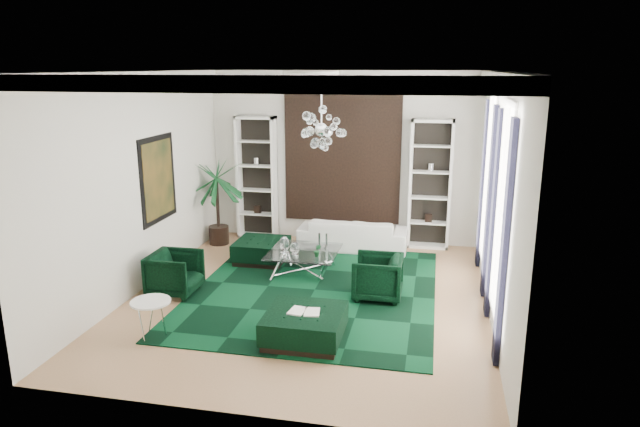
% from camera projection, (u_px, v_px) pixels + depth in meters
% --- Properties ---
extents(floor, '(6.00, 7.00, 0.02)m').
position_uv_depth(floor, '(308.00, 298.00, 9.86)').
color(floor, tan).
rests_on(floor, ground).
extents(ceiling, '(6.00, 7.00, 0.02)m').
position_uv_depth(ceiling, '(307.00, 70.00, 8.90)').
color(ceiling, white).
rests_on(ceiling, ground).
extents(wall_back, '(6.00, 0.02, 3.80)m').
position_uv_depth(wall_back, '(343.00, 158.00, 12.71)').
color(wall_back, silver).
rests_on(wall_back, ground).
extents(wall_front, '(6.00, 0.02, 3.80)m').
position_uv_depth(wall_front, '(235.00, 258.00, 6.05)').
color(wall_front, silver).
rests_on(wall_front, ground).
extents(wall_left, '(0.02, 7.00, 3.80)m').
position_uv_depth(wall_left, '(140.00, 183.00, 9.96)').
color(wall_left, silver).
rests_on(wall_left, ground).
extents(wall_right, '(0.02, 7.00, 3.80)m').
position_uv_depth(wall_right, '(498.00, 198.00, 8.79)').
color(wall_right, silver).
rests_on(wall_right, ground).
extents(crown_molding, '(6.00, 7.00, 0.18)m').
position_uv_depth(crown_molding, '(307.00, 78.00, 8.93)').
color(crown_molding, white).
rests_on(crown_molding, ceiling).
extents(ceiling_medallion, '(0.90, 0.90, 0.05)m').
position_uv_depth(ceiling_medallion, '(311.00, 73.00, 9.20)').
color(ceiling_medallion, white).
rests_on(ceiling_medallion, ceiling).
extents(tapestry, '(2.50, 0.06, 2.80)m').
position_uv_depth(tapestry, '(342.00, 158.00, 12.66)').
color(tapestry, black).
rests_on(tapestry, wall_back).
extents(shelving_left, '(0.90, 0.38, 2.80)m').
position_uv_depth(shelving_left, '(257.00, 178.00, 13.02)').
color(shelving_left, white).
rests_on(shelving_left, floor).
extents(shelving_right, '(0.90, 0.38, 2.80)m').
position_uv_depth(shelving_right, '(430.00, 185.00, 12.26)').
color(shelving_right, white).
rests_on(shelving_right, floor).
extents(painting, '(0.04, 1.30, 1.60)m').
position_uv_depth(painting, '(159.00, 179.00, 10.54)').
color(painting, black).
rests_on(painting, wall_left).
extents(window_near, '(0.03, 1.10, 2.90)m').
position_uv_depth(window_near, '(503.00, 212.00, 7.94)').
color(window_near, white).
rests_on(window_near, wall_right).
extents(curtain_near_a, '(0.07, 0.30, 3.25)m').
position_uv_depth(curtain_near_a, '(504.00, 246.00, 7.27)').
color(curtain_near_a, black).
rests_on(curtain_near_a, floor).
extents(curtain_near_b, '(0.07, 0.30, 3.25)m').
position_uv_depth(curtain_near_b, '(494.00, 216.00, 8.75)').
color(curtain_near_b, black).
rests_on(curtain_near_b, floor).
extents(window_far, '(0.03, 1.10, 2.90)m').
position_uv_depth(window_far, '(489.00, 180.00, 10.22)').
color(window_far, white).
rests_on(window_far, wall_right).
extents(curtain_far_a, '(0.07, 0.30, 3.25)m').
position_uv_depth(curtain_far_a, '(489.00, 203.00, 9.55)').
color(curtain_far_a, black).
rests_on(curtain_far_a, floor).
extents(curtain_far_b, '(0.07, 0.30, 3.25)m').
position_uv_depth(curtain_far_b, '(483.00, 185.00, 11.03)').
color(curtain_far_b, black).
rests_on(curtain_far_b, floor).
extents(rug, '(4.20, 5.00, 0.02)m').
position_uv_depth(rug, '(315.00, 290.00, 10.14)').
color(rug, black).
rests_on(rug, floor).
extents(sofa, '(2.33, 0.91, 0.68)m').
position_uv_depth(sofa, '(353.00, 234.00, 12.40)').
color(sofa, silver).
rests_on(sofa, floor).
extents(armchair_left, '(0.82, 0.80, 0.75)m').
position_uv_depth(armchair_left, '(175.00, 273.00, 9.94)').
color(armchair_left, black).
rests_on(armchair_left, floor).
extents(armchair_right, '(0.83, 0.81, 0.76)m').
position_uv_depth(armchair_right, '(378.00, 277.00, 9.75)').
color(armchair_right, black).
rests_on(armchair_right, floor).
extents(coffee_table, '(1.30, 1.30, 0.45)m').
position_uv_depth(coffee_table, '(304.00, 262.00, 10.95)').
color(coffee_table, white).
rests_on(coffee_table, floor).
extents(ottoman_side, '(1.00, 1.00, 0.45)m').
position_uv_depth(ottoman_side, '(262.00, 251.00, 11.62)').
color(ottoman_side, black).
rests_on(ottoman_side, floor).
extents(ottoman_front, '(1.11, 1.11, 0.44)m').
position_uv_depth(ottoman_front, '(305.00, 326.00, 8.25)').
color(ottoman_front, black).
rests_on(ottoman_front, floor).
extents(book, '(0.45, 0.30, 0.03)m').
position_uv_depth(book, '(305.00, 311.00, 8.19)').
color(book, white).
rests_on(book, ottoman_front).
extents(side_table, '(0.58, 0.58, 0.56)m').
position_uv_depth(side_table, '(152.00, 319.00, 8.34)').
color(side_table, white).
rests_on(side_table, floor).
extents(palm, '(1.52, 1.52, 2.44)m').
position_uv_depth(palm, '(217.00, 191.00, 12.54)').
color(palm, '#114620').
rests_on(palm, floor).
extents(chandelier, '(0.89, 0.89, 0.80)m').
position_uv_depth(chandelier, '(321.00, 130.00, 9.47)').
color(chandelier, white).
rests_on(chandelier, ceiling).
extents(table_plant, '(0.13, 0.11, 0.24)m').
position_uv_depth(table_plant, '(317.00, 251.00, 10.55)').
color(table_plant, '#114620').
rests_on(table_plant, coffee_table).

